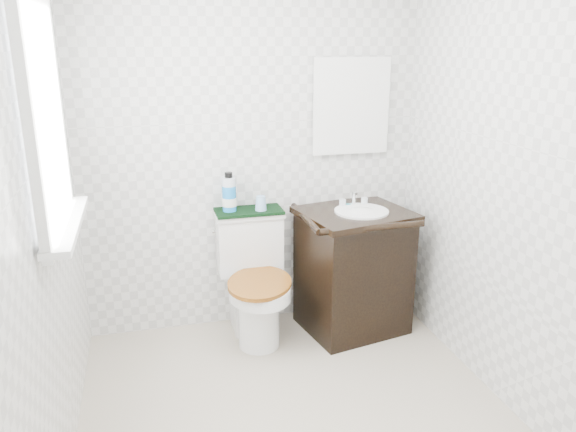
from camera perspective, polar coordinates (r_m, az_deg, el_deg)
name	(u,v)px	position (r m, az deg, el deg)	size (l,w,h in m)	color
floor	(302,425)	(3.03, 1.44, -20.45)	(2.40, 2.40, 0.00)	#B6AA92
wall_back	(252,148)	(3.62, -3.67, 6.88)	(2.40, 2.40, 0.00)	silver
wall_front	(440,324)	(1.45, 15.19, -10.51)	(2.40, 2.40, 0.00)	silver
wall_left	(37,215)	(2.43, -24.14, 0.05)	(2.40, 2.40, 0.00)	silver
wall_right	(520,182)	(2.97, 22.49, 3.24)	(2.40, 2.40, 0.00)	silver
window	(43,118)	(2.60, -23.62, 9.10)	(0.02, 0.70, 0.90)	white
mirror	(351,106)	(3.74, 6.42, 11.01)	(0.50, 0.02, 0.60)	silver
toilet	(254,285)	(3.65, -3.49, -6.99)	(0.49, 0.68, 0.81)	white
vanity	(353,268)	(3.73, 6.67, -5.22)	(0.76, 0.68, 0.92)	black
trash_bin	(251,307)	(3.86, -3.81, -9.19)	(0.18, 0.15, 0.26)	silver
towel	(249,211)	(3.60, -4.00, 0.51)	(0.43, 0.22, 0.02)	black
mouthwash_bottle	(229,193)	(3.55, -6.01, 2.29)	(0.09, 0.09, 0.25)	blue
cup	(261,203)	(3.57, -2.78, 1.31)	(0.07, 0.07, 0.09)	#91C0EE
soap_bar	(347,205)	(3.70, 6.04, 1.17)	(0.07, 0.04, 0.02)	#1B7685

